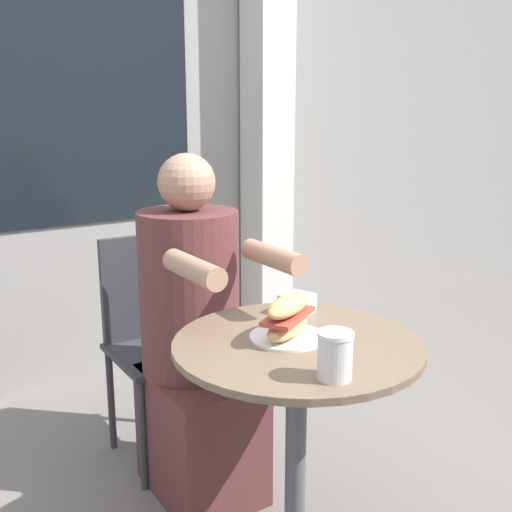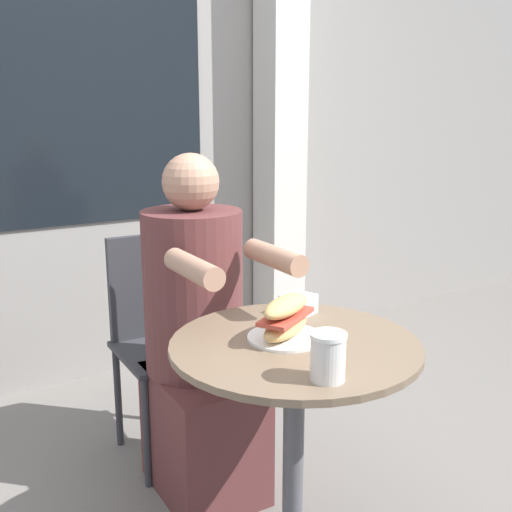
{
  "view_description": "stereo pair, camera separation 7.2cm",
  "coord_description": "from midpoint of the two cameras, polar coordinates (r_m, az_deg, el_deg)",
  "views": [
    {
      "loc": [
        -0.97,
        -1.19,
        1.33
      ],
      "look_at": [
        0.0,
        0.2,
        0.93
      ],
      "focal_mm": 42.0,
      "sensor_mm": 36.0,
      "label": 1
    },
    {
      "loc": [
        -0.91,
        -1.23,
        1.33
      ],
      "look_at": [
        0.0,
        0.2,
        0.93
      ],
      "focal_mm": 42.0,
      "sensor_mm": 36.0,
      "label": 2
    }
  ],
  "objects": [
    {
      "name": "storefront_wall",
      "position": [
        3.07,
        -15.15,
        14.19
      ],
      "size": [
        8.0,
        0.09,
        2.8
      ],
      "color": "gray",
      "rests_on": "ground_plane"
    },
    {
      "name": "lattice_pillar",
      "position": [
        3.38,
        2.94,
        11.07
      ],
      "size": [
        0.22,
        0.22,
        2.4
      ],
      "color": "beige",
      "rests_on": "ground_plane"
    },
    {
      "name": "cafe_table",
      "position": [
        1.73,
        4.87,
        -14.24
      ],
      "size": [
        0.69,
        0.69,
        0.73
      ],
      "color": "brown",
      "rests_on": "ground_plane"
    },
    {
      "name": "diner_chair",
      "position": [
        2.42,
        -8.28,
        -6.38
      ],
      "size": [
        0.39,
        0.39,
        0.87
      ],
      "rotation": [
        0.0,
        0.0,
        3.1
      ],
      "color": "#333338",
      "rests_on": "ground_plane"
    },
    {
      "name": "seated_diner",
      "position": [
        2.13,
        -4.48,
        -8.99
      ],
      "size": [
        0.36,
        0.63,
        1.21
      ],
      "rotation": [
        0.0,
        0.0,
        3.1
      ],
      "color": "brown",
      "rests_on": "ground_plane"
    },
    {
      "name": "sandwich_on_plate",
      "position": [
        1.65,
        4.13,
        -6.1
      ],
      "size": [
        0.22,
        0.21,
        0.12
      ],
      "rotation": [
        0.0,
        0.0,
        0.5
      ],
      "color": "white",
      "rests_on": "cafe_table"
    },
    {
      "name": "drink_cup",
      "position": [
        1.41,
        8.34,
        -9.46
      ],
      "size": [
        0.09,
        0.09,
        0.12
      ],
      "color": "silver",
      "rests_on": "cafe_table"
    },
    {
      "name": "napkin_box",
      "position": [
        1.86,
        5.16,
        -4.59
      ],
      "size": [
        0.11,
        0.11,
        0.06
      ],
      "rotation": [
        0.0,
        0.0,
        0.34
      ],
      "color": "silver",
      "rests_on": "cafe_table"
    }
  ]
}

